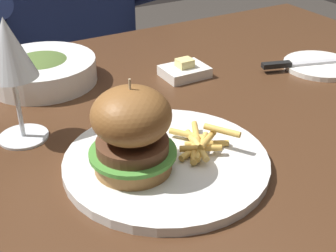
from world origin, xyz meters
The scene contains 10 objects.
dining_table centered at (0.00, 0.00, 0.66)m, with size 1.36×0.87×0.74m.
main_plate centered at (-0.05, -0.12, 0.75)m, with size 0.29×0.29×0.01m, color white.
burger_sandwich centered at (-0.10, -0.12, 0.81)m, with size 0.12×0.12×0.13m.
fries_pile centered at (0.00, -0.13, 0.77)m, with size 0.09×0.10×0.04m.
wine_glass centered at (-0.20, 0.06, 0.88)m, with size 0.08×0.08×0.19m.
bread_plate centered at (0.40, 0.03, 0.74)m, with size 0.15×0.15×0.01m, color white.
table_knife centered at (0.35, 0.05, 0.75)m, with size 0.19×0.07×0.01m.
butter_dish centered at (0.14, 0.13, 0.75)m, with size 0.09×0.07×0.04m.
soup_bowl centered at (-0.12, 0.24, 0.77)m, with size 0.20×0.20×0.05m.
diner_person centered at (0.08, 0.71, 0.56)m, with size 0.51×0.36×1.18m.
Camera 1 is at (-0.32, -0.59, 1.12)m, focal length 50.00 mm.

